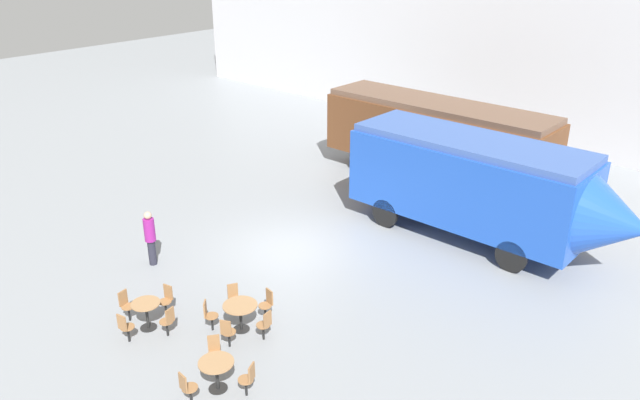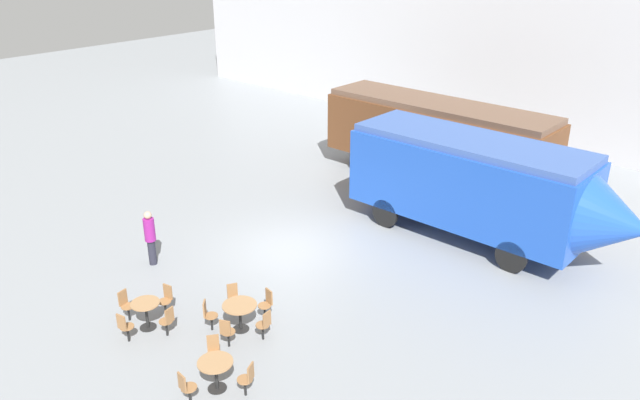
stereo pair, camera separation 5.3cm
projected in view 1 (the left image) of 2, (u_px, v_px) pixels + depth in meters
The scene contains 20 objects.
ground_plane at pixel (288, 249), 20.48m from camera, with size 80.00×80.00×0.00m, color gray.
backdrop_wall at pixel (515, 49), 29.23m from camera, with size 44.00×0.15×9.00m.
passenger_coach_wooden at pixel (437, 134), 25.14m from camera, with size 9.56×2.50×3.38m.
streamlined_locomotive at pixel (487, 185), 20.27m from camera, with size 9.68×2.73×3.46m.
cafe_table_near at pixel (240, 310), 16.15m from camera, with size 0.91×0.91×0.76m.
cafe_table_mid at pixel (146, 309), 16.23m from camera, with size 0.76×0.76×0.77m.
cafe_table_far at pixel (217, 368), 14.05m from camera, with size 0.82×0.82×0.75m.
cafe_chair_0 at pixel (209, 314), 16.17m from camera, with size 0.40×0.40×0.87m.
cafe_chair_1 at pixel (227, 331), 15.47m from camera, with size 0.38×0.40×0.87m.
cafe_chair_2 at pixel (265, 324), 15.77m from camera, with size 0.37×0.36×0.87m.
cafe_chair_3 at pixel (267, 302), 16.66m from camera, with size 0.36×0.38×0.87m.
cafe_chair_4 at pixel (234, 297), 16.91m from camera, with size 0.40×0.39×0.87m.
cafe_chair_5 at pixel (168, 320), 15.91m from camera, with size 0.38×0.36×0.87m.
cafe_chair_6 at pixel (167, 298), 16.85m from camera, with size 0.36×0.38×0.87m.
cafe_chair_7 at pixel (126, 304), 16.61m from camera, with size 0.38×0.36×0.87m.
cafe_chair_8 at pixel (125, 326), 15.66m from camera, with size 0.36×0.38×0.87m.
cafe_chair_9 at pixel (214, 350), 14.78m from camera, with size 0.40×0.40×0.87m.
cafe_chair_10 at pixel (187, 387), 13.60m from camera, with size 0.36×0.37×0.87m.
cafe_chair_11 at pixel (249, 378), 13.87m from camera, with size 0.40×0.38×0.87m.
visitor_person at pixel (150, 236), 19.20m from camera, with size 0.34×0.34×1.80m.
Camera 1 is at (12.81, -12.85, 9.69)m, focal length 35.00 mm.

